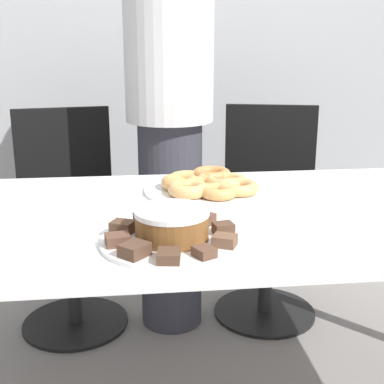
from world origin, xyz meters
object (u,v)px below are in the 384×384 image
at_px(office_chair_left, 69,226).
at_px(plate_donuts, 207,190).
at_px(frosted_cake, 172,224).
at_px(office_chair_right, 268,218).
at_px(person_standing, 170,108).
at_px(plate_cake, 172,241).

bearing_deg(office_chair_left, plate_donuts, -58.64).
height_order(office_chair_left, frosted_cake, office_chair_left).
bearing_deg(frosted_cake, office_chair_right, 63.77).
distance_m(person_standing, office_chair_left, 0.64).
relative_size(plate_cake, frosted_cake, 1.94).
distance_m(office_chair_right, plate_donuts, 0.75).
height_order(person_standing, office_chair_right, person_standing).
distance_m(office_chair_right, plate_cake, 1.15).
bearing_deg(frosted_cake, office_chair_left, 109.53).
bearing_deg(office_chair_right, plate_donuts, -106.82).
relative_size(office_chair_left, office_chair_right, 1.00).
height_order(person_standing, office_chair_left, person_standing).
xyz_separation_m(person_standing, office_chair_right, (0.42, 0.07, -0.49)).
bearing_deg(frosted_cake, person_standing, 85.96).
relative_size(office_chair_left, plate_donuts, 2.35).
distance_m(person_standing, plate_cake, 0.94).
bearing_deg(frosted_cake, plate_donuts, 71.22).
height_order(office_chair_left, office_chair_right, same).
height_order(office_chair_left, plate_cake, office_chair_left).
relative_size(person_standing, plate_donuts, 4.52).
bearing_deg(plate_donuts, office_chair_left, 129.82).
height_order(office_chair_right, frosted_cake, office_chair_right).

